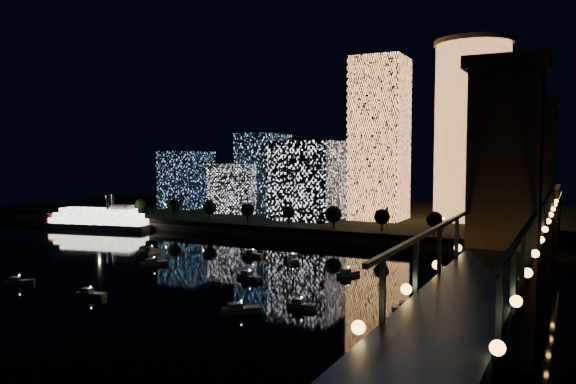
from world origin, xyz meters
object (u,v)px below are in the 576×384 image
tower_cylindrical (472,131)px  truss_bridge (516,243)px  tower_rectangular (380,139)px  riverboat (94,220)px

tower_cylindrical → truss_bridge: 143.57m
tower_rectangular → riverboat: bearing=-154.8°
tower_cylindrical → riverboat: 176.40m
truss_bridge → tower_rectangular: bearing=119.2°
tower_rectangular → truss_bridge: size_ratio=0.27×
tower_cylindrical → truss_bridge: bearing=-77.3°
tower_cylindrical → tower_rectangular: bearing=-158.5°
tower_cylindrical → riverboat: size_ratio=1.43×
tower_cylindrical → tower_rectangular: (-37.62, -14.80, -3.54)m
truss_bridge → riverboat: bearing=160.4°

